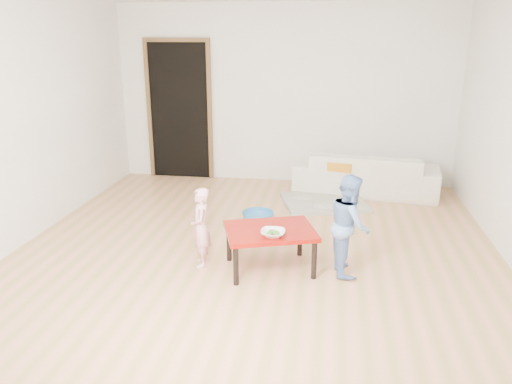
% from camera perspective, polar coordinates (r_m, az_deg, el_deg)
% --- Properties ---
extents(floor, '(5.00, 5.00, 0.01)m').
position_cam_1_polar(floor, '(5.41, 0.33, -5.93)').
color(floor, tan).
rests_on(floor, ground).
extents(back_wall, '(5.00, 0.02, 2.60)m').
position_cam_1_polar(back_wall, '(7.49, 3.23, 10.98)').
color(back_wall, white).
rests_on(back_wall, floor).
extents(left_wall, '(0.02, 5.00, 2.60)m').
position_cam_1_polar(left_wall, '(5.94, -24.48, 7.70)').
color(left_wall, white).
rests_on(left_wall, floor).
extents(doorway, '(1.02, 0.08, 2.11)m').
position_cam_1_polar(doorway, '(7.83, -8.70, 9.07)').
color(doorway, brown).
rests_on(doorway, back_wall).
extents(sofa, '(2.07, 1.03, 0.58)m').
position_cam_1_polar(sofa, '(7.22, 12.43, 2.16)').
color(sofa, beige).
rests_on(sofa, floor).
extents(cushion, '(0.53, 0.50, 0.12)m').
position_cam_1_polar(cushion, '(7.02, 9.41, 3.16)').
color(cushion, orange).
rests_on(cushion, sofa).
extents(red_table, '(0.98, 0.85, 0.41)m').
position_cam_1_polar(red_table, '(4.78, 1.61, -6.55)').
color(red_table, maroon).
rests_on(red_table, floor).
extents(bowl, '(0.22, 0.22, 0.05)m').
position_cam_1_polar(bowl, '(4.54, 1.94, -4.73)').
color(bowl, white).
rests_on(bowl, red_table).
extents(broccoli, '(0.12, 0.12, 0.06)m').
position_cam_1_polar(broccoli, '(4.54, 1.94, -4.73)').
color(broccoli, '#2D5919').
rests_on(broccoli, red_table).
extents(child_pink, '(0.26, 0.33, 0.78)m').
position_cam_1_polar(child_pink, '(4.82, -6.33, -4.05)').
color(child_pink, pink).
rests_on(child_pink, floor).
extents(child_blue, '(0.43, 0.51, 0.95)m').
position_cam_1_polar(child_blue, '(4.71, 10.63, -3.67)').
color(child_blue, '#5579C6').
rests_on(child_blue, floor).
extents(basin, '(0.38, 0.38, 0.12)m').
position_cam_1_polar(basin, '(6.01, 0.23, -2.85)').
color(basin, teal).
rests_on(basin, floor).
extents(blanket, '(1.25, 1.13, 0.05)m').
position_cam_1_polar(blanket, '(6.70, 7.79, -1.16)').
color(blanket, '#BBB9A5').
rests_on(blanket, floor).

